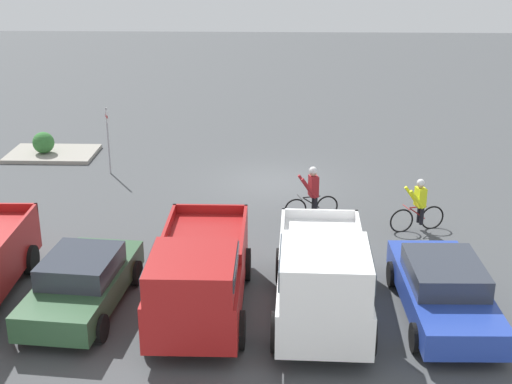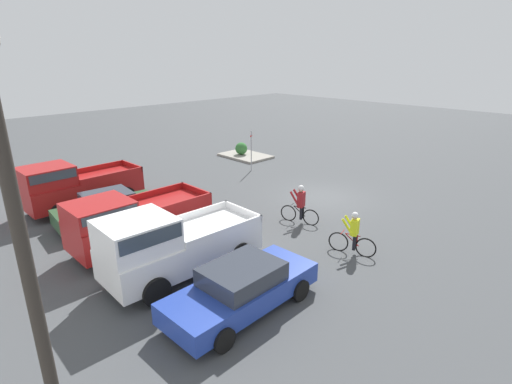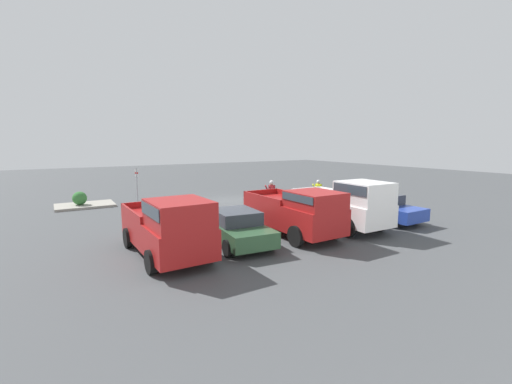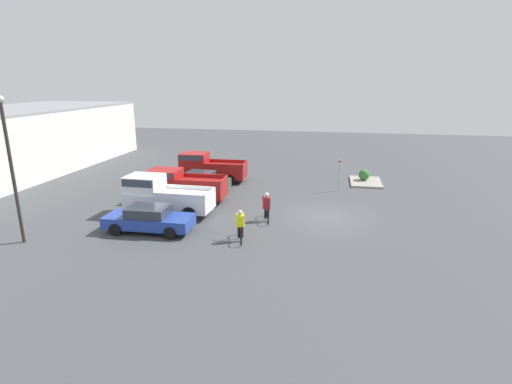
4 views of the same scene
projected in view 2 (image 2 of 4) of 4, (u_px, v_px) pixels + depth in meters
The scene contains 12 objects.
ground_plane at pixel (323, 197), 20.14m from camera, with size 80.00×80.00×0.00m, color #424447.
sedan_0 at pixel (242, 287), 11.10m from camera, with size 2.07×4.70×1.39m.
pickup_truck_0 at pixel (170, 244), 12.51m from camera, with size 2.31×5.22×2.34m.
pickup_truck_1 at pixel (133, 220), 14.57m from camera, with size 2.19×5.13×2.11m.
sedan_1 at pixel (108, 208), 16.80m from camera, with size 2.25×4.36×1.38m.
pickup_truck_2 at pixel (74, 185), 18.35m from camera, with size 2.27×5.19×2.23m.
cyclist_0 at pixel (300, 204), 16.83m from camera, with size 1.70×0.61×1.72m.
cyclist_1 at pixel (353, 234), 14.20m from camera, with size 1.70×0.60×1.64m.
fire_lane_sign at pixel (251, 147), 24.24m from camera, with size 0.15×0.28×2.50m.
lamppost at pixel (34, 301), 4.55m from camera, with size 0.36×0.36×7.17m.
curb_island at pixel (245, 156), 28.02m from camera, with size 3.42×2.35×0.15m, color gray.
shrub at pixel (241, 148), 27.96m from camera, with size 0.85×0.85×0.85m.
Camera 2 is at (-11.11, 15.70, 6.85)m, focal length 28.00 mm.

